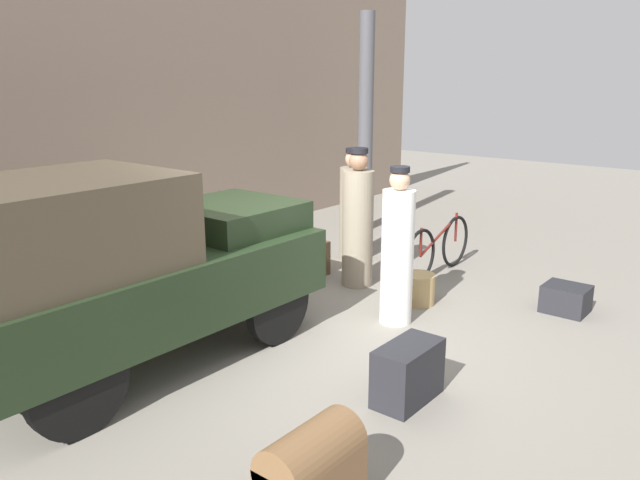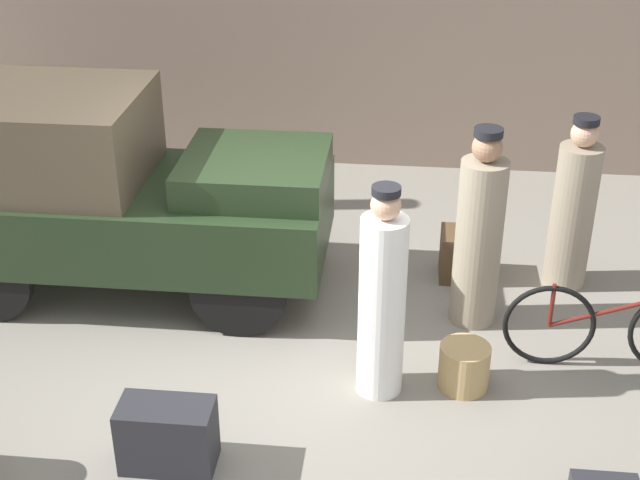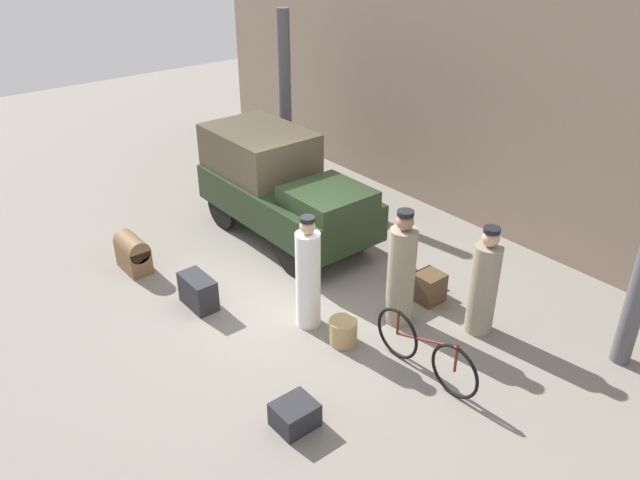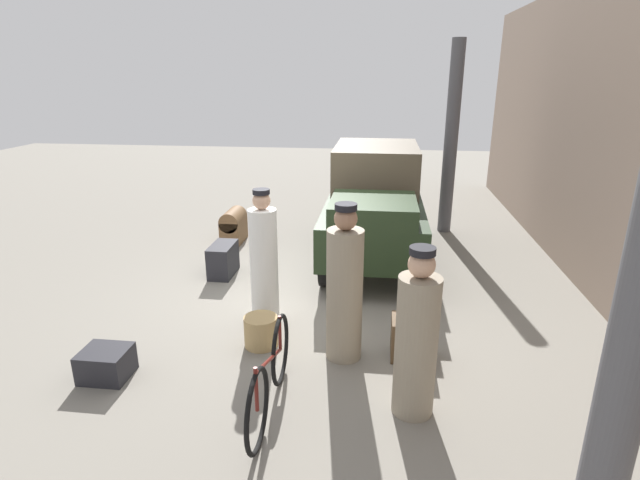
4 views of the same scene
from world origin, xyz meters
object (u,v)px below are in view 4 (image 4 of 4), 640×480
truck (375,201)px  conductor_in_dark_uniform (344,290)px  wicker_basket (261,331)px  suitcase_black_upright (106,364)px  porter_carrying_trunk (416,341)px  trunk_wicker_pale (409,338)px  trunk_barrel_dark (233,225)px  porter_lifting_near_truck (264,262)px  suitcase_tan_flat (223,260)px  bicycle (270,376)px

truck → conductor_in_dark_uniform: bearing=-4.5°
wicker_basket → suitcase_black_upright: bearing=-60.4°
porter_carrying_trunk → trunk_wicker_pale: (-0.98, 0.01, -0.52)m
trunk_barrel_dark → suitcase_black_upright: trunk_barrel_dark is taller
trunk_wicker_pale → suitcase_black_upright: bearing=-75.9°
wicker_basket → trunk_wicker_pale: bearing=88.9°
porter_carrying_trunk → porter_lifting_near_truck: (-1.67, -1.82, 0.05)m
truck → porter_carrying_trunk: size_ratio=2.15×
trunk_barrel_dark → suitcase_tan_flat: (1.64, 0.31, -0.07)m
trunk_wicker_pale → trunk_barrel_dark: (-3.77, -3.16, 0.09)m
trunk_barrel_dark → truck: bearing=78.8°
conductor_in_dark_uniform → porter_carrying_trunk: size_ratio=1.08×
conductor_in_dark_uniform → porter_lifting_near_truck: (-0.77, -1.09, -0.02)m
trunk_wicker_pale → suitcase_black_upright: trunk_wicker_pale is taller
conductor_in_dark_uniform → trunk_wicker_pale: conductor_in_dark_uniform is taller
conductor_in_dark_uniform → suitcase_black_upright: 2.66m
suitcase_tan_flat → conductor_in_dark_uniform: bearing=43.8°
conductor_in_dark_uniform → trunk_barrel_dark: conductor_in_dark_uniform is taller
trunk_barrel_dark → suitcase_tan_flat: trunk_barrel_dark is taller
bicycle → wicker_basket: bicycle is taller
trunk_wicker_pale → truck: bearing=-171.5°
trunk_wicker_pale → suitcase_tan_flat: (-2.12, -2.85, 0.02)m
truck → suitcase_black_upright: truck is taller
bicycle → trunk_wicker_pale: (-1.14, 1.36, -0.14)m
suitcase_tan_flat → suitcase_black_upright: (2.93, -0.37, -0.09)m
trunk_barrel_dark → bicycle: bearing=20.1°
truck → porter_lifting_near_truck: (2.54, -1.35, -0.21)m
bicycle → suitcase_black_upright: bicycle is taller
wicker_basket → suitcase_tan_flat: bearing=-151.9°
porter_carrying_trunk → porter_lifting_near_truck: size_ratio=0.95×
suitcase_tan_flat → suitcase_black_upright: 2.95m
truck → wicker_basket: (3.20, -1.25, -0.83)m
porter_carrying_trunk → suitcase_tan_flat: bearing=-137.5°
truck → suitcase_black_upright: 4.96m
trunk_wicker_pale → porter_lifting_near_truck: bearing=-110.8°
trunk_wicker_pale → trunk_barrel_dark: 4.91m
bicycle → suitcase_tan_flat: size_ratio=2.63×
trunk_barrel_dark → porter_lifting_near_truck: bearing=23.4°
bicycle → porter_carrying_trunk: 1.41m
truck → porter_lifting_near_truck: bearing=-27.9°
truck → conductor_in_dark_uniform: size_ratio=1.99×
trunk_wicker_pale → suitcase_tan_flat: bearing=-126.7°
conductor_in_dark_uniform → trunk_barrel_dark: size_ratio=2.68×
conductor_in_dark_uniform → trunk_barrel_dark: (-3.84, -2.41, -0.50)m
wicker_basket → suitcase_tan_flat: suitcase_tan_flat is taller
suitcase_black_upright → truck: bearing=146.0°
bicycle → porter_lifting_near_truck: (-1.84, -0.47, 0.43)m
trunk_barrel_dark → suitcase_tan_flat: 1.67m
bicycle → trunk_barrel_dark: bicycle is taller
wicker_basket → suitcase_tan_flat: 2.37m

